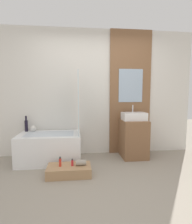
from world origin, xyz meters
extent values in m
plane|color=gray|center=(0.00, 0.00, 0.00)|extent=(12.00, 12.00, 0.00)
cube|color=silver|center=(0.00, 1.58, 1.30)|extent=(4.20, 0.06, 2.60)
cube|color=brown|center=(0.75, 1.53, 1.30)|extent=(0.88, 0.03, 2.60)
cube|color=#9EB2C6|center=(0.75, 1.51, 1.45)|extent=(0.51, 0.01, 0.69)
cube|color=white|center=(-0.90, 1.18, 0.27)|extent=(1.14, 0.69, 0.54)
cube|color=silver|center=(-0.90, 1.18, 0.53)|extent=(0.89, 0.48, 0.01)
cube|color=silver|center=(-0.36, 1.11, 1.11)|extent=(0.01, 0.50, 1.16)
cube|color=#A87F56|center=(-0.52, 0.57, 0.08)|extent=(0.68, 0.36, 0.15)
cube|color=brown|center=(0.75, 1.25, 0.38)|extent=(0.49, 0.52, 0.76)
cube|color=white|center=(0.75, 1.25, 0.83)|extent=(0.46, 0.31, 0.15)
cylinder|color=silver|center=(0.75, 1.34, 0.98)|extent=(0.02, 0.02, 0.15)
cylinder|color=black|center=(-1.39, 1.45, 0.64)|extent=(0.06, 0.06, 0.22)
cylinder|color=black|center=(-1.39, 1.45, 0.80)|extent=(0.03, 0.03, 0.09)
sphere|color=silver|center=(-1.25, 1.42, 0.59)|extent=(0.12, 0.12, 0.12)
cylinder|color=red|center=(-0.65, 0.57, 0.21)|extent=(0.04, 0.04, 0.12)
cylinder|color=black|center=(-0.65, 0.57, 0.29)|extent=(0.02, 0.02, 0.03)
cylinder|color=red|center=(-0.47, 0.57, 0.20)|extent=(0.04, 0.04, 0.09)
cylinder|color=black|center=(-0.47, 0.57, 0.25)|extent=(0.02, 0.02, 0.02)
cylinder|color=gray|center=(-0.33, 0.57, 0.20)|extent=(0.16, 0.09, 0.09)
camera|label=1|loc=(-0.39, -2.11, 1.29)|focal=28.00mm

